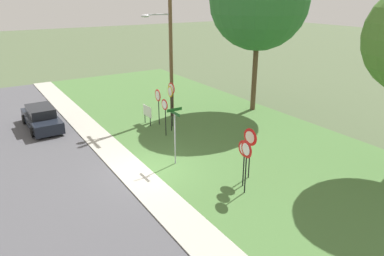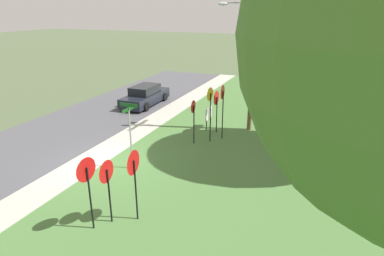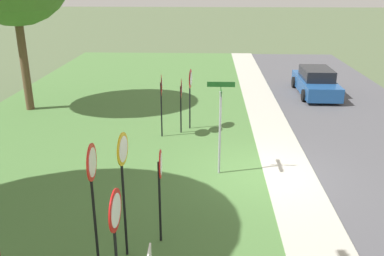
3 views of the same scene
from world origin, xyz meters
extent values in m
plane|color=#4C5B3D|center=(0.00, 0.00, 0.00)|extent=(160.00, 160.00, 0.00)
cube|color=#4C4C51|center=(0.00, -4.80, 0.01)|extent=(44.00, 6.40, 0.01)
cube|color=#ADAA9E|center=(0.00, -0.80, 0.03)|extent=(44.00, 1.60, 0.06)
cube|color=#477038|center=(0.00, 6.00, 0.02)|extent=(44.00, 12.00, 0.04)
cylinder|color=black|center=(-5.60, 3.37, 1.06)|extent=(0.06, 0.06, 2.03)
cylinder|color=red|center=(-5.60, 3.33, 2.01)|extent=(0.77, 0.06, 0.77)
cylinder|color=white|center=(-5.60, 3.31, 2.01)|extent=(0.60, 0.03, 0.60)
cylinder|color=black|center=(-4.18, 3.50, 1.33)|extent=(0.06, 0.06, 2.57)
cylinder|color=gold|center=(-4.18, 3.46, 2.56)|extent=(0.68, 0.09, 0.68)
cylinder|color=white|center=(-4.18, 3.44, 2.56)|extent=(0.53, 0.06, 0.53)
cylinder|color=black|center=(-4.83, 3.95, 1.33)|extent=(0.06, 0.06, 2.57)
cylinder|color=red|center=(-4.83, 3.91, 2.56)|extent=(0.72, 0.06, 0.72)
cylinder|color=white|center=(-4.83, 3.89, 2.56)|extent=(0.56, 0.03, 0.56)
cylinder|color=black|center=(-3.63, 2.81, 1.04)|extent=(0.06, 0.06, 2.00)
cylinder|color=red|center=(-3.63, 2.77, 1.99)|extent=(0.64, 0.06, 0.64)
cylinder|color=white|center=(-3.63, 2.76, 1.99)|extent=(0.50, 0.03, 0.50)
cylinder|color=black|center=(4.07, 2.51, 1.10)|extent=(0.06, 0.06, 2.13)
cone|color=red|center=(4.07, 2.47, 2.09)|extent=(0.77, 0.12, 0.77)
cone|color=white|center=(4.07, 2.45, 2.09)|extent=(0.52, 0.07, 0.53)
cylinder|color=black|center=(3.56, 2.83, 0.98)|extent=(0.06, 0.06, 1.88)
cone|color=red|center=(3.56, 2.79, 1.84)|extent=(0.75, 0.05, 0.75)
cone|color=white|center=(3.56, 2.77, 1.84)|extent=(0.51, 0.03, 0.51)
cylinder|color=black|center=(3.12, 3.54, 1.10)|extent=(0.06, 0.06, 2.12)
cone|color=red|center=(3.12, 3.50, 2.08)|extent=(0.81, 0.09, 0.81)
cone|color=silver|center=(3.12, 3.48, 2.08)|extent=(0.55, 0.06, 0.55)
cylinder|color=#9EA0A8|center=(0.00, 1.40, 1.34)|extent=(0.07, 0.07, 2.60)
cylinder|color=#9EA0A8|center=(0.00, 1.40, 2.65)|extent=(0.09, 0.09, 0.03)
cube|color=#19511E|center=(0.00, 1.40, 2.71)|extent=(0.96, 0.02, 0.15)
cube|color=#19511E|center=(0.00, 1.40, 2.88)|extent=(0.02, 0.82, 0.15)
cylinder|color=brown|center=(-6.71, 4.97, 4.78)|extent=(0.24, 0.24, 9.48)
cylinder|color=#9EA0A8|center=(-6.71, 4.08, 6.87)|extent=(0.08, 1.76, 0.08)
ellipsoid|color=#B7B7BC|center=(-6.71, 3.20, 6.81)|extent=(0.40, 0.56, 0.18)
cylinder|color=black|center=(-6.42, 2.74, 0.32)|extent=(0.05, 0.05, 0.55)
cylinder|color=black|center=(-5.65, 2.76, 0.32)|extent=(0.05, 0.05, 0.55)
cube|color=white|center=(-6.04, 2.75, 0.94)|extent=(1.10, 0.06, 0.70)
cylinder|color=brown|center=(-4.88, 10.76, 3.03)|extent=(0.36, 0.36, 5.98)
cube|color=black|center=(-9.14, -3.21, 0.50)|extent=(4.63, 1.78, 0.68)
cube|color=black|center=(-9.14, -3.21, 1.12)|extent=(2.32, 1.48, 0.56)
cylinder|color=black|center=(-7.73, -2.33, 0.31)|extent=(0.60, 0.19, 0.60)
cylinder|color=black|center=(-7.70, -4.04, 0.31)|extent=(0.60, 0.19, 0.60)
cylinder|color=black|center=(-10.58, -2.37, 0.31)|extent=(0.60, 0.19, 0.60)
cylinder|color=black|center=(-10.55, -4.09, 0.31)|extent=(0.60, 0.19, 0.60)
camera|label=1|loc=(14.44, -6.67, 8.12)|focal=33.86mm
camera|label=2|loc=(10.98, 8.72, 6.59)|focal=30.90mm
camera|label=3|loc=(-11.79, 1.73, 5.79)|focal=38.86mm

